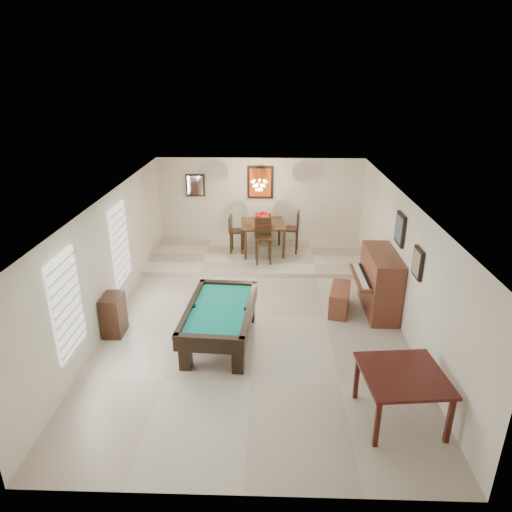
# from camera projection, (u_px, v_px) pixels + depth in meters

# --- Properties ---
(ground_plane) EXTENTS (6.00, 9.00, 0.02)m
(ground_plane) POSITION_uv_depth(u_px,v_px,m) (255.00, 316.00, 9.83)
(ground_plane) COLOR beige
(wall_back) EXTENTS (6.00, 0.04, 2.60)m
(wall_back) POSITION_uv_depth(u_px,v_px,m) (260.00, 202.00, 13.51)
(wall_back) COLOR silver
(wall_back) RESTS_ON ground_plane
(wall_front) EXTENTS (6.00, 0.04, 2.60)m
(wall_front) POSITION_uv_depth(u_px,v_px,m) (242.00, 412.00, 5.17)
(wall_front) COLOR silver
(wall_front) RESTS_ON ground_plane
(wall_left) EXTENTS (0.04, 9.00, 2.60)m
(wall_left) POSITION_uv_depth(u_px,v_px,m) (110.00, 258.00, 9.43)
(wall_left) COLOR silver
(wall_left) RESTS_ON ground_plane
(wall_right) EXTENTS (0.04, 9.00, 2.60)m
(wall_right) POSITION_uv_depth(u_px,v_px,m) (403.00, 262.00, 9.25)
(wall_right) COLOR silver
(wall_right) RESTS_ON ground_plane
(ceiling) EXTENTS (6.00, 9.00, 0.04)m
(ceiling) POSITION_uv_depth(u_px,v_px,m) (255.00, 198.00, 8.85)
(ceiling) COLOR white
(ceiling) RESTS_ON wall_back
(dining_step) EXTENTS (6.00, 2.50, 0.12)m
(dining_step) POSITION_uv_depth(u_px,v_px,m) (259.00, 257.00, 12.81)
(dining_step) COLOR beige
(dining_step) RESTS_ON ground_plane
(window_left_front) EXTENTS (0.06, 1.00, 1.70)m
(window_left_front) POSITION_uv_depth(u_px,v_px,m) (67.00, 304.00, 7.35)
(window_left_front) COLOR white
(window_left_front) RESTS_ON wall_left
(window_left_rear) EXTENTS (0.06, 1.00, 1.70)m
(window_left_rear) POSITION_uv_depth(u_px,v_px,m) (120.00, 244.00, 9.94)
(window_left_rear) COLOR white
(window_left_rear) RESTS_ON wall_left
(pool_table) EXTENTS (1.36, 2.32, 0.75)m
(pool_table) POSITION_uv_depth(u_px,v_px,m) (220.00, 325.00, 8.73)
(pool_table) COLOR black
(pool_table) RESTS_ON ground_plane
(square_table) EXTENTS (1.30, 1.30, 0.82)m
(square_table) POSITION_uv_depth(u_px,v_px,m) (400.00, 396.00, 6.77)
(square_table) COLOR #35110D
(square_table) RESTS_ON ground_plane
(upright_piano) EXTENTS (0.90, 1.61, 1.34)m
(upright_piano) POSITION_uv_depth(u_px,v_px,m) (373.00, 282.00, 9.83)
(upright_piano) COLOR brown
(upright_piano) RESTS_ON ground_plane
(piano_bench) EXTENTS (0.59, 1.05, 0.55)m
(piano_bench) POSITION_uv_depth(u_px,v_px,m) (340.00, 299.00, 9.95)
(piano_bench) COLOR brown
(piano_bench) RESTS_ON ground_plane
(apothecary_chest) EXTENTS (0.37, 0.55, 0.83)m
(apothecary_chest) POSITION_uv_depth(u_px,v_px,m) (114.00, 315.00, 9.03)
(apothecary_chest) COLOR black
(apothecary_chest) RESTS_ON ground_plane
(dining_table) EXTENTS (1.30, 1.30, 0.98)m
(dining_table) POSITION_uv_depth(u_px,v_px,m) (263.00, 236.00, 12.80)
(dining_table) COLOR black
(dining_table) RESTS_ON dining_step
(flower_vase) EXTENTS (0.15, 0.15, 0.23)m
(flower_vase) POSITION_uv_depth(u_px,v_px,m) (263.00, 215.00, 12.58)
(flower_vase) COLOR red
(flower_vase) RESTS_ON dining_table
(dining_chair_south) EXTENTS (0.48, 0.48, 1.19)m
(dining_chair_south) POSITION_uv_depth(u_px,v_px,m) (263.00, 242.00, 12.06)
(dining_chair_south) COLOR black
(dining_chair_south) RESTS_ON dining_step
(dining_chair_north) EXTENTS (0.36, 0.36, 0.96)m
(dining_chair_north) POSITION_uv_depth(u_px,v_px,m) (265.00, 228.00, 13.50)
(dining_chair_north) COLOR black
(dining_chair_north) RESTS_ON dining_step
(dining_chair_west) EXTENTS (0.42, 0.42, 1.06)m
(dining_chair_west) POSITION_uv_depth(u_px,v_px,m) (237.00, 234.00, 12.82)
(dining_chair_west) COLOR black
(dining_chair_west) RESTS_ON dining_step
(dining_chair_east) EXTENTS (0.49, 0.49, 1.20)m
(dining_chair_east) POSITION_uv_depth(u_px,v_px,m) (291.00, 232.00, 12.76)
(dining_chair_east) COLOR black
(dining_chair_east) RESTS_ON dining_step
(chandelier) EXTENTS (0.44, 0.44, 0.60)m
(chandelier) POSITION_uv_depth(u_px,v_px,m) (259.00, 182.00, 11.96)
(chandelier) COLOR #FFE5B2
(chandelier) RESTS_ON ceiling
(back_painting) EXTENTS (0.75, 0.06, 0.95)m
(back_painting) POSITION_uv_depth(u_px,v_px,m) (260.00, 182.00, 13.24)
(back_painting) COLOR #D84C14
(back_painting) RESTS_ON wall_back
(back_mirror) EXTENTS (0.55, 0.06, 0.65)m
(back_mirror) POSITION_uv_depth(u_px,v_px,m) (195.00, 185.00, 13.34)
(back_mirror) COLOR white
(back_mirror) RESTS_ON wall_back
(right_picture_upper) EXTENTS (0.06, 0.55, 0.65)m
(right_picture_upper) POSITION_uv_depth(u_px,v_px,m) (400.00, 229.00, 9.30)
(right_picture_upper) COLOR slate
(right_picture_upper) RESTS_ON wall_right
(right_picture_lower) EXTENTS (0.06, 0.45, 0.55)m
(right_picture_lower) POSITION_uv_depth(u_px,v_px,m) (418.00, 263.00, 8.17)
(right_picture_lower) COLOR gray
(right_picture_lower) RESTS_ON wall_right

